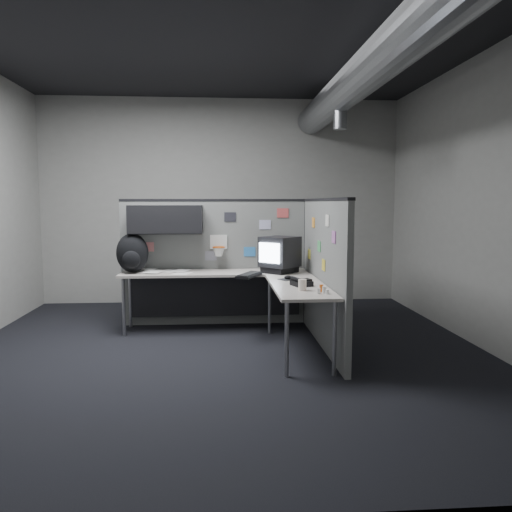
{
  "coord_description": "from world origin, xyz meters",
  "views": [
    {
      "loc": [
        -0.05,
        -5.15,
        1.58
      ],
      "look_at": [
        0.36,
        0.35,
        0.99
      ],
      "focal_mm": 35.0,
      "sensor_mm": 36.0,
      "label": 1
    }
  ],
  "objects": [
    {
      "name": "desk",
      "position": [
        0.15,
        0.7,
        0.61
      ],
      "size": [
        2.31,
        2.11,
        0.73
      ],
      "color": "#BCB3AA",
      "rests_on": "ground"
    },
    {
      "name": "papers",
      "position": [
        -0.73,
        1.03,
        0.74
      ],
      "size": [
        0.72,
        0.62,
        0.02
      ],
      "rotation": [
        0.0,
        0.0,
        -0.32
      ],
      "color": "white",
      "rests_on": "desk"
    },
    {
      "name": "mouse",
      "position": [
        0.72,
        0.3,
        0.74
      ],
      "size": [
        0.25,
        0.24,
        0.04
      ],
      "rotation": [
        0.0,
        0.0,
        -0.27
      ],
      "color": "black",
      "rests_on": "desk"
    },
    {
      "name": "room",
      "position": [
        0.56,
        0.0,
        2.1
      ],
      "size": [
        5.62,
        5.62,
        3.22
      ],
      "color": "black",
      "rests_on": "ground"
    },
    {
      "name": "partition_back",
      "position": [
        -0.25,
        1.23,
        1.0
      ],
      "size": [
        2.44,
        0.42,
        1.63
      ],
      "color": "slate",
      "rests_on": "ground"
    },
    {
      "name": "phone",
      "position": [
        0.8,
        -0.13,
        0.76
      ],
      "size": [
        0.23,
        0.24,
        0.09
      ],
      "rotation": [
        0.0,
        0.0,
        0.15
      ],
      "color": "black",
      "rests_on": "desk"
    },
    {
      "name": "bottles",
      "position": [
        0.93,
        -0.56,
        0.76
      ],
      "size": [
        0.12,
        0.16,
        0.07
      ],
      "rotation": [
        0.0,
        0.0,
        -0.19
      ],
      "color": "silver",
      "rests_on": "desk"
    },
    {
      "name": "cup",
      "position": [
        0.76,
        -0.4,
        0.79
      ],
      "size": [
        0.1,
        0.1,
        0.11
      ],
      "primitive_type": "cylinder",
      "rotation": [
        0.0,
        0.0,
        0.34
      ],
      "color": "silver",
      "rests_on": "desk"
    },
    {
      "name": "partition_right",
      "position": [
        1.1,
        0.22,
        0.82
      ],
      "size": [
        0.07,
        2.23,
        1.63
      ],
      "color": "slate",
      "rests_on": "ground"
    },
    {
      "name": "monitor",
      "position": [
        0.69,
        0.86,
        0.96
      ],
      "size": [
        0.55,
        0.55,
        0.44
      ],
      "rotation": [
        0.0,
        0.0,
        0.01
      ],
      "color": "black",
      "rests_on": "desk"
    },
    {
      "name": "backpack",
      "position": [
        -1.1,
        1.0,
        0.96
      ],
      "size": [
        0.45,
        0.44,
        0.48
      ],
      "rotation": [
        0.0,
        0.0,
        -0.27
      ],
      "color": "black",
      "rests_on": "desk"
    },
    {
      "name": "keyboard",
      "position": [
        0.3,
        0.55,
        0.75
      ],
      "size": [
        0.34,
        0.47,
        0.04
      ],
      "rotation": [
        0.0,
        0.0,
        0.33
      ],
      "color": "black",
      "rests_on": "desk"
    }
  ]
}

